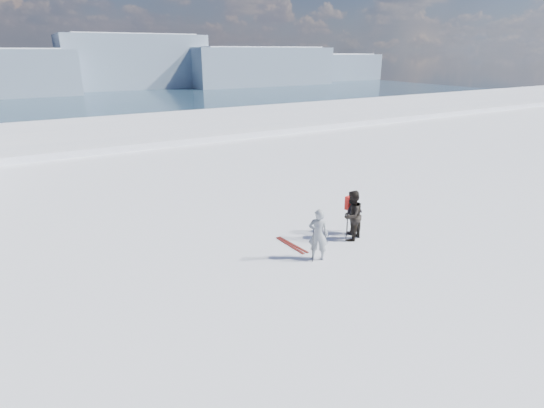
{
  "coord_description": "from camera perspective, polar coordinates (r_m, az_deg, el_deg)",
  "views": [
    {
      "loc": [
        -9.22,
        -9.05,
        6.86
      ],
      "look_at": [
        -2.2,
        3.0,
        1.81
      ],
      "focal_mm": 28.0,
      "sensor_mm": 36.0,
      "label": 1
    }
  ],
  "objects": [
    {
      "name": "lake_basin",
      "position": [
        42.29,
        -16.03,
        0.71
      ],
      "size": [
        820.0,
        820.0,
        71.62
      ],
      "color": "white",
      "rests_on": "ground"
    },
    {
      "name": "far_mountain_range",
      "position": [
        465.67,
        -26.54,
        16.23
      ],
      "size": [
        770.0,
        110.0,
        53.0
      ],
      "color": "slate",
      "rests_on": "ground"
    },
    {
      "name": "skier_grey",
      "position": [
        14.65,
        6.24,
        -4.09
      ],
      "size": [
        0.8,
        0.78,
        1.86
      ],
      "primitive_type": "imported",
      "rotation": [
        0.0,
        0.0,
        2.45
      ],
      "color": "gray",
      "rests_on": "ground"
    },
    {
      "name": "skier_dark",
      "position": [
        16.33,
        10.67,
        -1.54
      ],
      "size": [
        1.17,
        1.05,
        1.97
      ],
      "primitive_type": "imported",
      "rotation": [
        0.0,
        0.0,
        3.52
      ],
      "color": "black",
      "rests_on": "ground"
    },
    {
      "name": "skier_pack",
      "position": [
        16.89,
        10.93,
        -1.42
      ],
      "size": [
        1.02,
        0.59,
        1.63
      ],
      "primitive_type": "imported",
      "rotation": [
        0.0,
        0.0,
        3.35
      ],
      "color": "black",
      "rests_on": "ground"
    },
    {
      "name": "backpack",
      "position": [
        16.68,
        10.49,
        2.27
      ],
      "size": [
        0.38,
        0.26,
        0.53
      ],
      "primitive_type": "cube",
      "rotation": [
        0.0,
        0.0,
        3.35
      ],
      "color": "red",
      "rests_on": "skier_pack"
    },
    {
      "name": "ski_poles",
      "position": [
        16.04,
        9.5,
        -3.3
      ],
      "size": [
        3.07,
        1.14,
        1.28
      ],
      "color": "black",
      "rests_on": "ground"
    },
    {
      "name": "skis_loose",
      "position": [
        15.95,
        2.62,
        -5.52
      ],
      "size": [
        0.38,
        1.7,
        0.03
      ],
      "color": "black",
      "rests_on": "ground"
    }
  ]
}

